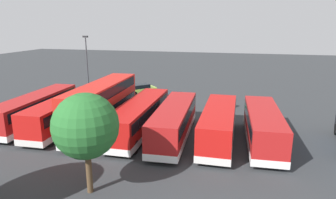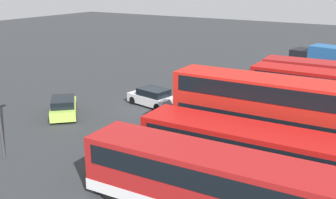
{
  "view_description": "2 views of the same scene",
  "coord_description": "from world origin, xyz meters",
  "px_view_note": "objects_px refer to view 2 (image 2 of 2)",
  "views": [
    {
      "loc": [
        -8.84,
        35.41,
        9.93
      ],
      "look_at": [
        -1.0,
        3.54,
        1.47
      ],
      "focal_mm": 31.58,
      "sensor_mm": 36.0,
      "label": 1
    },
    {
      "loc": [
        24.68,
        16.98,
        9.85
      ],
      "look_at": [
        2.68,
        3.35,
        1.94
      ],
      "focal_mm": 42.39,
      "sensor_mm": 36.0,
      "label": 2
    }
  ],
  "objects_px": {
    "bus_single_deck_second": "(318,87)",
    "bus_single_deck_third": "(308,99)",
    "bus_double_decker_fifth": "(274,115)",
    "car_hatchback_silver": "(64,107)",
    "bus_single_deck_seventh": "(213,183)",
    "bus_single_deck_fourth": "(286,111)",
    "car_small_green": "(152,97)",
    "bus_single_deck_sixth": "(252,154)",
    "waste_bin_yellow": "(198,81)",
    "box_truck_blue": "(329,61)",
    "bus_single_deck_near_end": "(323,77)"
  },
  "relations": [
    {
      "from": "bus_single_deck_second",
      "to": "bus_single_deck_third",
      "type": "bearing_deg",
      "value": 1.88
    },
    {
      "from": "bus_double_decker_fifth",
      "to": "car_hatchback_silver",
      "type": "height_order",
      "value": "bus_double_decker_fifth"
    },
    {
      "from": "bus_single_deck_seventh",
      "to": "bus_single_deck_third",
      "type": "bearing_deg",
      "value": 177.89
    },
    {
      "from": "bus_single_deck_fourth",
      "to": "car_small_green",
      "type": "height_order",
      "value": "bus_single_deck_fourth"
    },
    {
      "from": "bus_single_deck_second",
      "to": "bus_single_deck_third",
      "type": "height_order",
      "value": "same"
    },
    {
      "from": "bus_single_deck_third",
      "to": "bus_single_deck_fourth",
      "type": "relative_size",
      "value": 0.95
    },
    {
      "from": "bus_single_deck_second",
      "to": "bus_single_deck_fourth",
      "type": "height_order",
      "value": "same"
    },
    {
      "from": "bus_single_deck_sixth",
      "to": "car_hatchback_silver",
      "type": "relative_size",
      "value": 2.75
    },
    {
      "from": "waste_bin_yellow",
      "to": "bus_single_deck_third",
      "type": "bearing_deg",
      "value": 67.6
    },
    {
      "from": "bus_double_decker_fifth",
      "to": "box_truck_blue",
      "type": "relative_size",
      "value": 1.53
    },
    {
      "from": "bus_single_deck_second",
      "to": "waste_bin_yellow",
      "type": "distance_m",
      "value": 11.23
    },
    {
      "from": "bus_single_deck_third",
      "to": "bus_single_deck_seventh",
      "type": "bearing_deg",
      "value": -2.11
    },
    {
      "from": "car_hatchback_silver",
      "to": "waste_bin_yellow",
      "type": "xyz_separation_m",
      "value": [
        -13.05,
        4.4,
        -0.22
      ]
    },
    {
      "from": "car_hatchback_silver",
      "to": "waste_bin_yellow",
      "type": "height_order",
      "value": "car_hatchback_silver"
    },
    {
      "from": "car_hatchback_silver",
      "to": "bus_single_deck_second",
      "type": "bearing_deg",
      "value": 128.32
    },
    {
      "from": "bus_double_decker_fifth",
      "to": "waste_bin_yellow",
      "type": "relative_size",
      "value": 12.55
    },
    {
      "from": "bus_single_deck_second",
      "to": "box_truck_blue",
      "type": "xyz_separation_m",
      "value": [
        -11.08,
        -1.2,
        0.09
      ]
    },
    {
      "from": "bus_single_deck_near_end",
      "to": "waste_bin_yellow",
      "type": "bearing_deg",
      "value": -74.97
    },
    {
      "from": "box_truck_blue",
      "to": "bus_single_deck_third",
      "type": "bearing_deg",
      "value": 5.08
    },
    {
      "from": "bus_single_deck_second",
      "to": "bus_single_deck_near_end",
      "type": "bearing_deg",
      "value": -174.59
    },
    {
      "from": "bus_single_deck_seventh",
      "to": "box_truck_blue",
      "type": "bearing_deg",
      "value": -178.45
    },
    {
      "from": "bus_single_deck_sixth",
      "to": "waste_bin_yellow",
      "type": "xyz_separation_m",
      "value": [
        -15.5,
        -11.11,
        -1.15
      ]
    },
    {
      "from": "bus_single_deck_seventh",
      "to": "bus_single_deck_fourth",
      "type": "bearing_deg",
      "value": -179.77
    },
    {
      "from": "car_small_green",
      "to": "bus_single_deck_fourth",
      "type": "bearing_deg",
      "value": 86.74
    },
    {
      "from": "bus_single_deck_sixth",
      "to": "car_small_green",
      "type": "relative_size",
      "value": 2.73
    },
    {
      "from": "bus_single_deck_seventh",
      "to": "waste_bin_yellow",
      "type": "distance_m",
      "value": 21.94
    },
    {
      "from": "bus_single_deck_third",
      "to": "waste_bin_yellow",
      "type": "height_order",
      "value": "bus_single_deck_third"
    },
    {
      "from": "bus_single_deck_fourth",
      "to": "box_truck_blue",
      "type": "height_order",
      "value": "box_truck_blue"
    },
    {
      "from": "bus_single_deck_near_end",
      "to": "box_truck_blue",
      "type": "height_order",
      "value": "box_truck_blue"
    },
    {
      "from": "bus_single_deck_near_end",
      "to": "bus_single_deck_seventh",
      "type": "bearing_deg",
      "value": -0.15
    },
    {
      "from": "car_small_green",
      "to": "bus_double_decker_fifth",
      "type": "bearing_deg",
      "value": 69.44
    },
    {
      "from": "bus_single_deck_third",
      "to": "car_small_green",
      "type": "xyz_separation_m",
      "value": [
        2.79,
        -11.48,
        -0.92
      ]
    },
    {
      "from": "bus_single_deck_sixth",
      "to": "car_small_green",
      "type": "height_order",
      "value": "bus_single_deck_sixth"
    },
    {
      "from": "box_truck_blue",
      "to": "car_small_green",
      "type": "relative_size",
      "value": 1.86
    },
    {
      "from": "bus_single_deck_sixth",
      "to": "waste_bin_yellow",
      "type": "relative_size",
      "value": 12.11
    },
    {
      "from": "bus_single_deck_third",
      "to": "bus_single_deck_sixth",
      "type": "distance_m",
      "value": 10.86
    },
    {
      "from": "bus_single_deck_second",
      "to": "bus_single_deck_sixth",
      "type": "bearing_deg",
      "value": -0.13
    },
    {
      "from": "bus_single_deck_near_end",
      "to": "car_small_green",
      "type": "bearing_deg",
      "value": -46.79
    },
    {
      "from": "box_truck_blue",
      "to": "waste_bin_yellow",
      "type": "distance_m",
      "value": 14.38
    },
    {
      "from": "bus_single_deck_third",
      "to": "car_hatchback_silver",
      "type": "xyz_separation_m",
      "value": [
        8.41,
        -15.67,
        -0.92
      ]
    },
    {
      "from": "bus_single_deck_sixth",
      "to": "bus_single_deck_seventh",
      "type": "bearing_deg",
      "value": -5.92
    },
    {
      "from": "box_truck_blue",
      "to": "car_hatchback_silver",
      "type": "xyz_separation_m",
      "value": [
        23.37,
        -14.34,
        -1.01
      ]
    },
    {
      "from": "bus_single_deck_seventh",
      "to": "box_truck_blue",
      "type": "xyz_separation_m",
      "value": [
        -29.41,
        -0.8,
        0.08
      ]
    },
    {
      "from": "bus_single_deck_fourth",
      "to": "bus_single_deck_seventh",
      "type": "bearing_deg",
      "value": 0.23
    },
    {
      "from": "bus_single_deck_third",
      "to": "car_small_green",
      "type": "height_order",
      "value": "bus_single_deck_third"
    },
    {
      "from": "bus_single_deck_near_end",
      "to": "bus_single_deck_second",
      "type": "bearing_deg",
      "value": 5.41
    },
    {
      "from": "bus_single_deck_fourth",
      "to": "car_hatchback_silver",
      "type": "xyz_separation_m",
      "value": [
        4.99,
        -15.1,
        -0.92
      ]
    },
    {
      "from": "bus_single_deck_near_end",
      "to": "bus_single_deck_second",
      "type": "xyz_separation_m",
      "value": [
        3.67,
        0.35,
        0.0
      ]
    },
    {
      "from": "box_truck_blue",
      "to": "bus_single_deck_fourth",
      "type": "bearing_deg",
      "value": 2.35
    },
    {
      "from": "bus_single_deck_seventh",
      "to": "car_hatchback_silver",
      "type": "distance_m",
      "value": 16.33
    }
  ]
}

